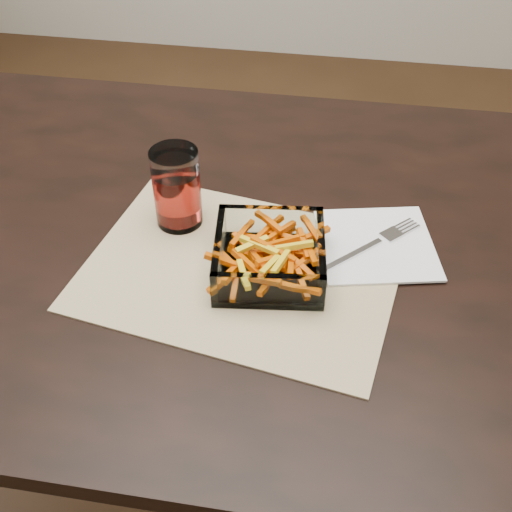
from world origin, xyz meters
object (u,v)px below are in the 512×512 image
object	(u,v)px
dining_table	(255,273)
fork	(375,243)
tumbler	(177,190)
glass_bowl	(269,258)

from	to	relation	value
dining_table	fork	xyz separation A→B (m)	(0.19, -0.00, 0.10)
fork	tumbler	bearing A→B (deg)	-137.00
glass_bowl	fork	size ratio (longest dim) A/B	1.21
dining_table	fork	size ratio (longest dim) A/B	11.15
glass_bowl	fork	bearing A→B (deg)	28.10
dining_table	tumbler	world-z (taller)	tumbler
fork	glass_bowl	bearing A→B (deg)	-106.74
glass_bowl	tumbler	xyz separation A→B (m)	(-0.16, 0.09, 0.03)
dining_table	glass_bowl	xyz separation A→B (m)	(0.04, -0.08, 0.12)
dining_table	tumbler	distance (m)	0.19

